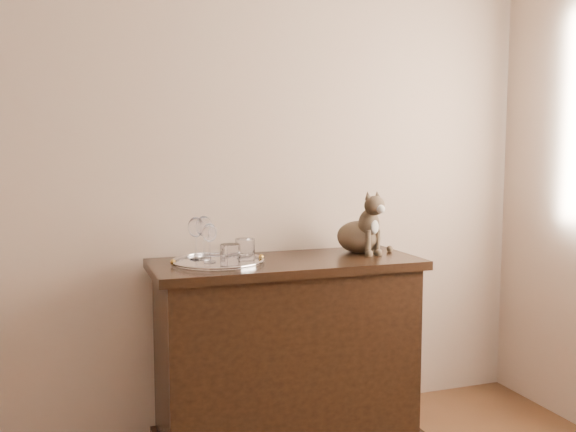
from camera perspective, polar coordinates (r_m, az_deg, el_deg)
name	(u,v)px	position (r m, az deg, el deg)	size (l,w,h in m)	color
wall_back	(139,147)	(3.00, -13.13, 5.95)	(4.00, 0.10, 2.70)	#BEA28E
sideboard	(286,352)	(2.97, -0.16, -12.02)	(1.20, 0.50, 0.85)	black
tray	(218,263)	(2.80, -6.23, -4.13)	(0.40, 0.40, 0.01)	silver
wine_glass_a	(196,238)	(2.85, -8.18, -1.97)	(0.07, 0.07, 0.19)	white
wine_glass_b	(204,237)	(2.86, -7.46, -1.91)	(0.07, 0.07, 0.19)	white
wine_glass_d	(210,243)	(2.78, -6.97, -2.38)	(0.06, 0.06, 0.17)	white
tumbler_b	(230,255)	(2.67, -5.16, -3.51)	(0.08, 0.08, 0.09)	silver
tumbler_c	(245,250)	(2.81, -3.84, -3.01)	(0.08, 0.08, 0.10)	white
cat	(359,221)	(3.07, 6.32, -0.46)	(0.30, 0.28, 0.30)	#48382B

